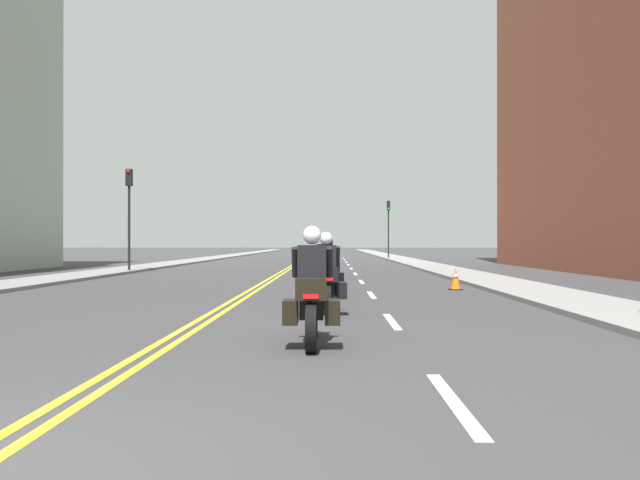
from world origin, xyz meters
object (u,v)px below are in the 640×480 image
at_px(motorcycle_0, 312,298).
at_px(motorcycle_1, 326,280).
at_px(motorcycle_5, 324,261).
at_px(motorcycle_4, 330,263).
at_px(traffic_cone_0, 456,279).
at_px(traffic_light_far, 388,219).
at_px(motorcycle_2, 328,272).
at_px(traffic_light_near, 129,201).
at_px(motorcycle_3, 325,266).

distance_m(motorcycle_0, motorcycle_1, 4.09).
relative_size(motorcycle_1, motorcycle_5, 0.94).
relative_size(motorcycle_4, traffic_cone_0, 3.08).
distance_m(motorcycle_1, traffic_light_far, 43.70).
relative_size(motorcycle_2, traffic_cone_0, 3.13).
height_order(motorcycle_5, traffic_cone_0, motorcycle_5).
xyz_separation_m(motorcycle_2, traffic_light_far, (4.98, 39.30, 2.76)).
height_order(motorcycle_4, traffic_cone_0, motorcycle_4).
bearing_deg(motorcycle_0, traffic_light_near, 112.35).
bearing_deg(traffic_light_far, motorcycle_2, -97.23).
relative_size(motorcycle_2, traffic_light_far, 0.43).
bearing_deg(traffic_light_far, motorcycle_0, -96.23).
relative_size(motorcycle_2, motorcycle_4, 1.02).
xyz_separation_m(motorcycle_1, motorcycle_5, (-0.19, 15.08, -0.04)).
height_order(motorcycle_2, traffic_cone_0, motorcycle_2).
xyz_separation_m(motorcycle_0, motorcycle_3, (0.06, 11.96, 0.00)).
xyz_separation_m(motorcycle_3, traffic_light_near, (-9.34, 9.86, 2.73)).
bearing_deg(motorcycle_0, motorcycle_5, 89.39).
relative_size(motorcycle_1, traffic_light_near, 0.43).
xyz_separation_m(motorcycle_0, traffic_cone_0, (4.01, 10.73, -0.32)).
distance_m(motorcycle_1, motorcycle_4, 11.92).
distance_m(motorcycle_1, traffic_light_near, 20.28).
bearing_deg(motorcycle_1, motorcycle_3, 87.80).
bearing_deg(motorcycle_3, motorcycle_0, -90.34).
bearing_deg(motorcycle_4, traffic_cone_0, -51.93).
distance_m(motorcycle_5, traffic_cone_0, 9.35).
bearing_deg(motorcycle_1, motorcycle_5, 87.72).
bearing_deg(motorcycle_4, motorcycle_5, 97.04).
bearing_deg(traffic_cone_0, traffic_light_far, 88.17).
height_order(motorcycle_0, traffic_light_far, traffic_light_far).
height_order(traffic_cone_0, traffic_light_near, traffic_light_near).
distance_m(motorcycle_0, traffic_light_near, 23.87).
height_order(motorcycle_4, traffic_light_near, traffic_light_near).
xyz_separation_m(motorcycle_5, traffic_light_near, (-9.26, 2.66, 2.75)).
height_order(motorcycle_1, motorcycle_4, motorcycle_1).
relative_size(motorcycle_4, traffic_light_near, 0.43).
distance_m(motorcycle_2, motorcycle_4, 7.90).
height_order(motorcycle_0, motorcycle_4, motorcycle_0).
distance_m(motorcycle_4, traffic_light_far, 31.91).
bearing_deg(motorcycle_0, motorcycle_2, 87.96).
bearing_deg(motorcycle_2, motorcycle_1, -92.80).
bearing_deg(motorcycle_4, motorcycle_1, -87.85).
bearing_deg(motorcycle_2, motorcycle_5, 88.66).
bearing_deg(motorcycle_4, motorcycle_2, -87.82).
relative_size(motorcycle_1, motorcycle_4, 1.01).
distance_m(motorcycle_0, motorcycle_4, 16.01).
relative_size(motorcycle_1, traffic_cone_0, 3.10).
relative_size(motorcycle_5, traffic_cone_0, 3.30).
height_order(motorcycle_0, traffic_cone_0, motorcycle_0).
bearing_deg(motorcycle_3, motorcycle_5, 90.56).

